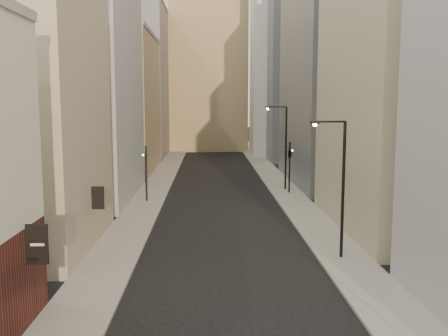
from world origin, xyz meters
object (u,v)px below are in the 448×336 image
clock_tower (208,55)px  traffic_light_left (146,163)px  streetlamp_mid (340,181)px  traffic_light_right (290,154)px  white_tower (277,41)px  streetlamp_far (284,143)px

clock_tower → traffic_light_left: clock_tower is taller
streetlamp_mid → traffic_light_right: 20.36m
streetlamp_mid → traffic_light_left: size_ratio=1.55×
white_tower → traffic_light_right: size_ratio=8.30×
clock_tower → streetlamp_mid: clock_tower is taller
clock_tower → streetlamp_mid: (7.13, -68.99, -13.21)m
streetlamp_far → traffic_light_left: size_ratio=1.68×
white_tower → streetlamp_far: size_ratio=4.95×
streetlamp_far → streetlamp_mid: bearing=-77.1°
streetlamp_mid → traffic_light_right: size_ratio=1.55×
streetlamp_far → traffic_light_right: streetlamp_far is taller
streetlamp_far → traffic_light_right: size_ratio=1.68×
streetlamp_mid → streetlamp_far: (0.28, 22.41, 0.36)m
clock_tower → white_tower: clock_tower is taller
traffic_light_left → clock_tower: bearing=-93.9°
clock_tower → streetlamp_far: 48.88m
white_tower → streetlamp_far: white_tower is taller
streetlamp_far → clock_tower: bearing=112.7°
streetlamp_mid → traffic_light_left: bearing=119.4°
streetlamp_mid → traffic_light_right: (0.56, 20.34, -0.59)m
white_tower → traffic_light_right: bearing=-95.5°
white_tower → streetlamp_mid: white_tower is taller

